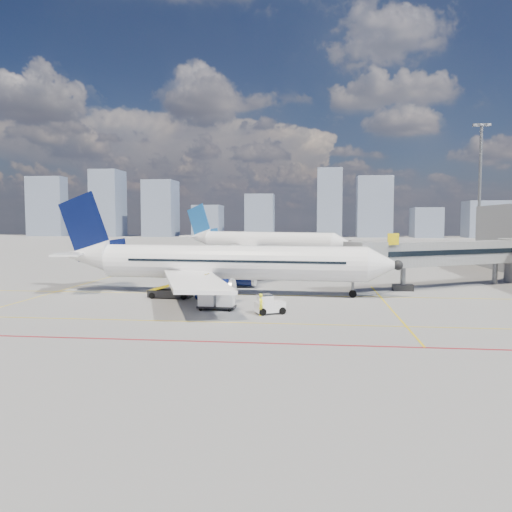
# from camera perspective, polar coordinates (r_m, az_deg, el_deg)

# --- Properties ---
(ground) EXTENTS (420.00, 420.00, 0.00)m
(ground) POSITION_cam_1_polar(r_m,az_deg,el_deg) (43.64, -3.18, -5.97)
(ground) COLOR slate
(ground) RESTS_ON ground
(apron_markings) EXTENTS (90.00, 35.12, 0.01)m
(apron_markings) POSITION_cam_1_polar(r_m,az_deg,el_deg) (39.97, -4.95, -6.91)
(apron_markings) COLOR #D7B80B
(apron_markings) RESTS_ON ground
(jet_bridge) EXTENTS (23.55, 15.78, 6.30)m
(jet_bridge) POSITION_cam_1_polar(r_m,az_deg,el_deg) (61.57, 21.81, 0.18)
(jet_bridge) COLOR gray
(jet_bridge) RESTS_ON ground
(floodlight_mast_ne) EXTENTS (3.20, 0.61, 25.45)m
(floodlight_mast_ne) POSITION_cam_1_polar(r_m,az_deg,el_deg) (102.26, 24.20, 7.07)
(floodlight_mast_ne) COLOR slate
(floodlight_mast_ne) RESTS_ON ground
(distant_skyline) EXTENTS (255.58, 15.62, 31.73)m
(distant_skyline) POSITION_cam_1_polar(r_m,az_deg,el_deg) (233.14, 1.99, 5.23)
(distant_skyline) COLOR slate
(distant_skyline) RESTS_ON ground
(main_aircraft) EXTENTS (36.52, 31.78, 10.79)m
(main_aircraft) POSITION_cam_1_polar(r_m,az_deg,el_deg) (51.82, -4.41, -0.79)
(main_aircraft) COLOR white
(main_aircraft) RESTS_ON ground
(second_aircraft) EXTENTS (37.65, 31.77, 11.67)m
(second_aircraft) POSITION_cam_1_polar(r_m,az_deg,el_deg) (105.39, 0.56, 1.69)
(second_aircraft) COLOR white
(second_aircraft) RESTS_ON ground
(baggage_tug) EXTENTS (2.67, 2.24, 1.62)m
(baggage_tug) POSITION_cam_1_polar(r_m,az_deg,el_deg) (40.86, 1.44, -5.56)
(baggage_tug) COLOR white
(baggage_tug) RESTS_ON ground
(cargo_dolly) EXTENTS (3.27, 1.56, 1.76)m
(cargo_dolly) POSITION_cam_1_polar(r_m,az_deg,el_deg) (42.73, -4.51, -4.88)
(cargo_dolly) COLOR black
(cargo_dolly) RESTS_ON ground
(belt_loader) EXTENTS (6.17, 1.95, 2.49)m
(belt_loader) POSITION_cam_1_polar(r_m,az_deg,el_deg) (49.76, -9.59, -4.03)
(belt_loader) COLOR black
(belt_loader) RESTS_ON ground
(ramp_worker) EXTENTS (0.68, 0.77, 1.77)m
(ramp_worker) POSITION_cam_1_polar(r_m,az_deg,el_deg) (40.09, 0.63, -5.58)
(ramp_worker) COLOR #F9F61A
(ramp_worker) RESTS_ON ground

